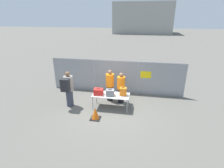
{
  "coord_description": "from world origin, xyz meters",
  "views": [
    {
      "loc": [
        1.57,
        -7.5,
        4.35
      ],
      "look_at": [
        0.03,
        0.73,
        1.05
      ],
      "focal_mm": 28.0,
      "sensor_mm": 36.0,
      "label": 1
    }
  ],
  "objects_px": {
    "suitcase_red": "(98,92)",
    "security_worker_near": "(110,85)",
    "security_worker_far": "(121,88)",
    "suitcase_orange": "(123,92)",
    "traveler_hooded": "(68,88)",
    "inspection_table": "(111,96)",
    "utility_trailer": "(132,73)",
    "traffic_cone": "(95,114)",
    "suitcase_grey": "(110,93)"
  },
  "relations": [
    {
      "from": "suitcase_orange",
      "to": "traveler_hooded",
      "type": "relative_size",
      "value": 0.22
    },
    {
      "from": "suitcase_grey",
      "to": "suitcase_orange",
      "type": "height_order",
      "value": "suitcase_orange"
    },
    {
      "from": "suitcase_red",
      "to": "suitcase_orange",
      "type": "distance_m",
      "value": 1.2
    },
    {
      "from": "security_worker_far",
      "to": "suitcase_red",
      "type": "bearing_deg",
      "value": 48.44
    },
    {
      "from": "suitcase_grey",
      "to": "security_worker_far",
      "type": "relative_size",
      "value": 0.27
    },
    {
      "from": "suitcase_red",
      "to": "suitcase_orange",
      "type": "height_order",
      "value": "suitcase_orange"
    },
    {
      "from": "utility_trailer",
      "to": "suitcase_orange",
      "type": "bearing_deg",
      "value": -91.45
    },
    {
      "from": "suitcase_red",
      "to": "inspection_table",
      "type": "bearing_deg",
      "value": 8.91
    },
    {
      "from": "suitcase_red",
      "to": "suitcase_orange",
      "type": "bearing_deg",
      "value": 7.08
    },
    {
      "from": "suitcase_red",
      "to": "security_worker_near",
      "type": "relative_size",
      "value": 0.26
    },
    {
      "from": "inspection_table",
      "to": "suitcase_grey",
      "type": "bearing_deg",
      "value": -106.5
    },
    {
      "from": "inspection_table",
      "to": "utility_trailer",
      "type": "distance_m",
      "value": 4.71
    },
    {
      "from": "suitcase_red",
      "to": "security_worker_far",
      "type": "xyz_separation_m",
      "value": [
        1.01,
        0.78,
        -0.02
      ]
    },
    {
      "from": "traveler_hooded",
      "to": "security_worker_near",
      "type": "distance_m",
      "value": 2.17
    },
    {
      "from": "inspection_table",
      "to": "security_worker_near",
      "type": "bearing_deg",
      "value": 104.54
    },
    {
      "from": "traffic_cone",
      "to": "traveler_hooded",
      "type": "bearing_deg",
      "value": 151.26
    },
    {
      "from": "suitcase_orange",
      "to": "utility_trailer",
      "type": "height_order",
      "value": "suitcase_orange"
    },
    {
      "from": "suitcase_red",
      "to": "security_worker_near",
      "type": "height_order",
      "value": "security_worker_near"
    },
    {
      "from": "utility_trailer",
      "to": "traffic_cone",
      "type": "xyz_separation_m",
      "value": [
        -1.2,
        -5.77,
        -0.13
      ]
    },
    {
      "from": "inspection_table",
      "to": "suitcase_orange",
      "type": "xyz_separation_m",
      "value": [
        0.59,
        0.05,
        0.25
      ]
    },
    {
      "from": "suitcase_red",
      "to": "traveler_hooded",
      "type": "relative_size",
      "value": 0.24
    },
    {
      "from": "suitcase_red",
      "to": "security_worker_far",
      "type": "distance_m",
      "value": 1.28
    },
    {
      "from": "traveler_hooded",
      "to": "utility_trailer",
      "type": "xyz_separation_m",
      "value": [
        2.8,
        4.89,
        -0.62
      ]
    },
    {
      "from": "inspection_table",
      "to": "security_worker_far",
      "type": "relative_size",
      "value": 1.09
    },
    {
      "from": "suitcase_red",
      "to": "security_worker_near",
      "type": "distance_m",
      "value": 1.01
    },
    {
      "from": "security_worker_near",
      "to": "suitcase_red",
      "type": "bearing_deg",
      "value": 82.61
    },
    {
      "from": "security_worker_near",
      "to": "inspection_table",
      "type": "bearing_deg",
      "value": 119.74
    },
    {
      "from": "traveler_hooded",
      "to": "inspection_table",
      "type": "bearing_deg",
      "value": -6.74
    },
    {
      "from": "suitcase_red",
      "to": "security_worker_far",
      "type": "relative_size",
      "value": 0.27
    },
    {
      "from": "security_worker_far",
      "to": "utility_trailer",
      "type": "height_order",
      "value": "security_worker_far"
    },
    {
      "from": "suitcase_red",
      "to": "suitcase_grey",
      "type": "relative_size",
      "value": 1.01
    },
    {
      "from": "traveler_hooded",
      "to": "security_worker_near",
      "type": "relative_size",
      "value": 1.07
    },
    {
      "from": "utility_trailer",
      "to": "security_worker_far",
      "type": "bearing_deg",
      "value": -94.34
    },
    {
      "from": "suitcase_grey",
      "to": "security_worker_near",
      "type": "relative_size",
      "value": 0.26
    },
    {
      "from": "suitcase_grey",
      "to": "traveler_hooded",
      "type": "xyz_separation_m",
      "value": [
        -2.07,
        -0.15,
        0.14
      ]
    },
    {
      "from": "suitcase_grey",
      "to": "utility_trailer",
      "type": "xyz_separation_m",
      "value": [
        0.73,
        4.73,
        -0.48
      ]
    },
    {
      "from": "inspection_table",
      "to": "traffic_cone",
      "type": "distance_m",
      "value": 1.29
    },
    {
      "from": "security_worker_far",
      "to": "traffic_cone",
      "type": "height_order",
      "value": "security_worker_far"
    },
    {
      "from": "suitcase_red",
      "to": "security_worker_far",
      "type": "height_order",
      "value": "security_worker_far"
    },
    {
      "from": "suitcase_red",
      "to": "security_worker_far",
      "type": "bearing_deg",
      "value": 37.91
    },
    {
      "from": "inspection_table",
      "to": "security_worker_near",
      "type": "xyz_separation_m",
      "value": [
        -0.22,
        0.83,
        0.22
      ]
    },
    {
      "from": "suitcase_red",
      "to": "suitcase_orange",
      "type": "xyz_separation_m",
      "value": [
        1.19,
        0.15,
        0.04
      ]
    },
    {
      "from": "suitcase_grey",
      "to": "security_worker_far",
      "type": "bearing_deg",
      "value": 61.04
    },
    {
      "from": "utility_trailer",
      "to": "traffic_cone",
      "type": "relative_size",
      "value": 8.16
    },
    {
      "from": "inspection_table",
      "to": "utility_trailer",
      "type": "bearing_deg",
      "value": 81.39
    },
    {
      "from": "traveler_hooded",
      "to": "traffic_cone",
      "type": "relative_size",
      "value": 3.28
    },
    {
      "from": "security_worker_near",
      "to": "traffic_cone",
      "type": "relative_size",
      "value": 3.08
    },
    {
      "from": "suitcase_grey",
      "to": "security_worker_far",
      "type": "distance_m",
      "value": 0.89
    },
    {
      "from": "suitcase_red",
      "to": "traveler_hooded",
      "type": "distance_m",
      "value": 1.51
    },
    {
      "from": "suitcase_orange",
      "to": "security_worker_near",
      "type": "xyz_separation_m",
      "value": [
        -0.8,
        0.78,
        -0.03
      ]
    }
  ]
}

